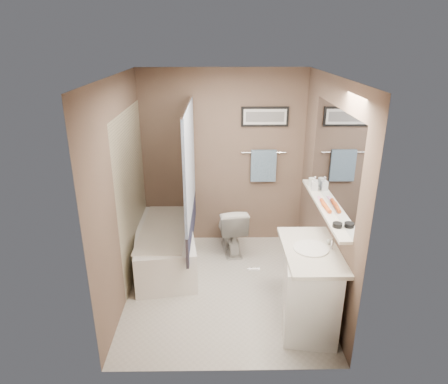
{
  "coord_description": "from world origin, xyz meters",
  "views": [
    {
      "loc": [
        -0.06,
        -3.96,
        2.76
      ],
      "look_at": [
        0.0,
        0.15,
        1.15
      ],
      "focal_mm": 32.0,
      "sensor_mm": 36.0,
      "label": 1
    }
  ],
  "objects_px": {
    "bathtub": "(165,246)",
    "glass_jar": "(312,182)",
    "candle_bowl_near": "(337,225)",
    "vanity": "(309,287)",
    "hair_brush_front": "(326,207)",
    "hair_brush_back": "(324,204)",
    "toilet": "(231,229)",
    "soap_bottle": "(315,183)"
  },
  "relations": [
    {
      "from": "soap_bottle",
      "to": "hair_brush_front",
      "type": "bearing_deg",
      "value": -90.0
    },
    {
      "from": "toilet",
      "to": "hair_brush_back",
      "type": "distance_m",
      "value": 1.62
    },
    {
      "from": "toilet",
      "to": "vanity",
      "type": "distance_m",
      "value": 1.65
    },
    {
      "from": "hair_brush_front",
      "to": "hair_brush_back",
      "type": "bearing_deg",
      "value": 90.0
    },
    {
      "from": "bathtub",
      "to": "soap_bottle",
      "type": "height_order",
      "value": "soap_bottle"
    },
    {
      "from": "toilet",
      "to": "bathtub",
      "type": "bearing_deg",
      "value": 12.0
    },
    {
      "from": "bathtub",
      "to": "candle_bowl_near",
      "type": "bearing_deg",
      "value": -42.36
    },
    {
      "from": "hair_brush_front",
      "to": "glass_jar",
      "type": "bearing_deg",
      "value": 90.0
    },
    {
      "from": "bathtub",
      "to": "glass_jar",
      "type": "xyz_separation_m",
      "value": [
        1.79,
        -0.15,
        0.92
      ]
    },
    {
      "from": "bathtub",
      "to": "hair_brush_front",
      "type": "relative_size",
      "value": 6.82
    },
    {
      "from": "toilet",
      "to": "soap_bottle",
      "type": "xyz_separation_m",
      "value": [
        0.93,
        -0.6,
        0.86
      ]
    },
    {
      "from": "bathtub",
      "to": "vanity",
      "type": "distance_m",
      "value": 1.97
    },
    {
      "from": "bathtub",
      "to": "glass_jar",
      "type": "height_order",
      "value": "glass_jar"
    },
    {
      "from": "vanity",
      "to": "hair_brush_front",
      "type": "distance_m",
      "value": 0.83
    },
    {
      "from": "soap_bottle",
      "to": "vanity",
      "type": "bearing_deg",
      "value": -102.02
    },
    {
      "from": "vanity",
      "to": "hair_brush_back",
      "type": "height_order",
      "value": "hair_brush_back"
    },
    {
      "from": "bathtub",
      "to": "vanity",
      "type": "bearing_deg",
      "value": -43.54
    },
    {
      "from": "hair_brush_back",
      "to": "glass_jar",
      "type": "xyz_separation_m",
      "value": [
        0.0,
        0.58,
        0.03
      ]
    },
    {
      "from": "toilet",
      "to": "hair_brush_front",
      "type": "relative_size",
      "value": 3.01
    },
    {
      "from": "vanity",
      "to": "candle_bowl_near",
      "type": "bearing_deg",
      "value": -15.08
    },
    {
      "from": "toilet",
      "to": "glass_jar",
      "type": "relative_size",
      "value": 6.63
    },
    {
      "from": "hair_brush_front",
      "to": "hair_brush_back",
      "type": "height_order",
      "value": "same"
    },
    {
      "from": "bathtub",
      "to": "toilet",
      "type": "distance_m",
      "value": 0.92
    },
    {
      "from": "candle_bowl_near",
      "to": "bathtub",
      "type": "bearing_deg",
      "value": 145.56
    },
    {
      "from": "hair_brush_front",
      "to": "toilet",
      "type": "bearing_deg",
      "value": 129.04
    },
    {
      "from": "vanity",
      "to": "bathtub",
      "type": "bearing_deg",
      "value": 152.07
    },
    {
      "from": "hair_brush_back",
      "to": "toilet",
      "type": "bearing_deg",
      "value": 131.56
    },
    {
      "from": "bathtub",
      "to": "candle_bowl_near",
      "type": "relative_size",
      "value": 16.67
    },
    {
      "from": "toilet",
      "to": "hair_brush_front",
      "type": "distance_m",
      "value": 1.68
    },
    {
      "from": "toilet",
      "to": "candle_bowl_near",
      "type": "xyz_separation_m",
      "value": [
        0.93,
        -1.54,
        0.8
      ]
    },
    {
      "from": "toilet",
      "to": "hair_brush_front",
      "type": "height_order",
      "value": "hair_brush_front"
    },
    {
      "from": "hair_brush_back",
      "to": "soap_bottle",
      "type": "xyz_separation_m",
      "value": [
        0.0,
        0.45,
        0.06
      ]
    },
    {
      "from": "glass_jar",
      "to": "bathtub",
      "type": "bearing_deg",
      "value": 175.29
    },
    {
      "from": "bathtub",
      "to": "hair_brush_front",
      "type": "height_order",
      "value": "hair_brush_front"
    },
    {
      "from": "glass_jar",
      "to": "candle_bowl_near",
      "type": "bearing_deg",
      "value": -90.0
    },
    {
      "from": "vanity",
      "to": "soap_bottle",
      "type": "distance_m",
      "value": 1.19
    },
    {
      "from": "hair_brush_front",
      "to": "candle_bowl_near",
      "type": "bearing_deg",
      "value": -90.0
    },
    {
      "from": "toilet",
      "to": "hair_brush_front",
      "type": "bearing_deg",
      "value": 120.5
    },
    {
      "from": "bathtub",
      "to": "soap_bottle",
      "type": "bearing_deg",
      "value": -16.75
    },
    {
      "from": "candle_bowl_near",
      "to": "soap_bottle",
      "type": "xyz_separation_m",
      "value": [
        0.0,
        0.95,
        0.06
      ]
    },
    {
      "from": "vanity",
      "to": "hair_brush_front",
      "type": "height_order",
      "value": "hair_brush_front"
    },
    {
      "from": "bathtub",
      "to": "soap_bottle",
      "type": "xyz_separation_m",
      "value": [
        1.79,
        -0.28,
        0.95
      ]
    }
  ]
}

